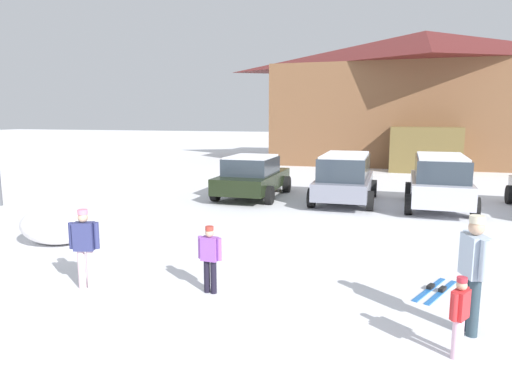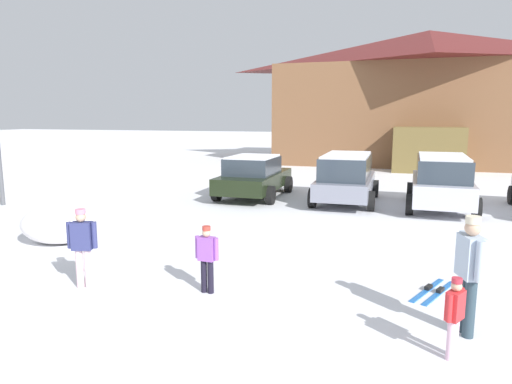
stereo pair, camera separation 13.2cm
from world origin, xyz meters
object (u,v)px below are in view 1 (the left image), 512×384
(parked_silver_wagon, at_px, (440,180))
(skier_child_in_purple_jacket, at_px, (210,256))
(parked_grey_wagon, at_px, (345,176))
(parked_black_sedan, at_px, (252,176))
(pair_of_skis, at_px, (436,290))
(plowed_snow_pile, at_px, (58,225))
(skier_adult_in_blue_parka, at_px, (473,268))
(ski_lodge, at_px, (422,97))
(skier_teen_in_navy_coat, at_px, (84,244))
(skier_child_in_red_jacket, at_px, (460,312))

(parked_silver_wagon, bearing_deg, skier_child_in_purple_jacket, -116.22)
(parked_grey_wagon, height_order, skier_child_in_purple_jacket, parked_grey_wagon)
(parked_black_sedan, bearing_deg, parked_grey_wagon, -1.04)
(pair_of_skis, height_order, plowed_snow_pile, plowed_snow_pile)
(skier_adult_in_blue_parka, relative_size, pair_of_skis, 1.22)
(ski_lodge, xyz_separation_m, parked_black_sedan, (-6.52, -15.57, -3.39))
(skier_child_in_purple_jacket, relative_size, pair_of_skis, 0.85)
(parked_silver_wagon, bearing_deg, skier_teen_in_navy_coat, -125.06)
(skier_child_in_red_jacket, bearing_deg, plowed_snow_pile, 160.98)
(parked_silver_wagon, relative_size, plowed_snow_pile, 2.34)
(pair_of_skis, xyz_separation_m, plowed_snow_pile, (-8.32, 0.64, 0.42))
(skier_child_in_purple_jacket, xyz_separation_m, pair_of_skis, (3.69, 1.19, -0.64))
(parked_grey_wagon, relative_size, skier_child_in_red_jacket, 4.06)
(ski_lodge, relative_size, skier_adult_in_blue_parka, 11.01)
(parked_black_sedan, height_order, pair_of_skis, parked_black_sedan)
(ski_lodge, height_order, plowed_snow_pile, ski_lodge)
(ski_lodge, height_order, parked_black_sedan, ski_lodge)
(pair_of_skis, bearing_deg, parked_silver_wagon, 85.06)
(parked_black_sedan, bearing_deg, ski_lodge, 67.26)
(parked_black_sedan, bearing_deg, skier_adult_in_blue_parka, -57.19)
(skier_teen_in_navy_coat, height_order, pair_of_skis, skier_teen_in_navy_coat)
(ski_lodge, height_order, skier_child_in_red_jacket, ski_lodge)
(parked_silver_wagon, xyz_separation_m, skier_child_in_purple_jacket, (-4.35, -8.84, -0.27))
(ski_lodge, xyz_separation_m, parked_silver_wagon, (-0.09, -15.86, -3.24))
(parked_black_sedan, relative_size, skier_teen_in_navy_coat, 3.00)
(skier_teen_in_navy_coat, bearing_deg, parked_silver_wagon, 54.94)
(plowed_snow_pile, bearing_deg, skier_teen_in_navy_coat, -42.38)
(skier_child_in_purple_jacket, bearing_deg, parked_silver_wagon, 63.78)
(ski_lodge, bearing_deg, skier_child_in_purple_jacket, -100.19)
(skier_adult_in_blue_parka, relative_size, skier_child_in_purple_jacket, 1.43)
(parked_silver_wagon, distance_m, skier_adult_in_blue_parka, 9.16)
(parked_black_sedan, distance_m, skier_adult_in_blue_parka, 11.23)
(parked_grey_wagon, bearing_deg, skier_child_in_purple_jacket, -98.13)
(skier_child_in_purple_jacket, bearing_deg, skier_child_in_red_jacket, -15.83)
(skier_adult_in_blue_parka, relative_size, skier_child_in_red_jacket, 1.59)
(skier_teen_in_navy_coat, xyz_separation_m, pair_of_skis, (5.84, 1.62, -0.77))
(skier_adult_in_blue_parka, distance_m, skier_teen_in_navy_coat, 6.15)
(ski_lodge, height_order, skier_child_in_purple_jacket, ski_lodge)
(parked_black_sedan, distance_m, skier_child_in_purple_jacket, 9.36)
(skier_child_in_red_jacket, distance_m, skier_teen_in_navy_coat, 5.95)
(skier_child_in_red_jacket, height_order, pair_of_skis, skier_child_in_red_jacket)
(parked_black_sedan, xyz_separation_m, parked_silver_wagon, (6.44, -0.29, 0.14))
(parked_grey_wagon, bearing_deg, plowed_snow_pile, -129.28)
(parked_grey_wagon, bearing_deg, parked_black_sedan, 178.96)
(skier_child_in_purple_jacket, relative_size, plowed_snow_pile, 0.64)
(skier_child_in_red_jacket, bearing_deg, parked_black_sedan, 119.83)
(parked_black_sedan, height_order, skier_teen_in_navy_coat, parked_black_sedan)
(parked_silver_wagon, distance_m, skier_teen_in_navy_coat, 11.32)
(parked_grey_wagon, xyz_separation_m, parked_silver_wagon, (3.06, -0.23, 0.02))
(skier_adult_in_blue_parka, xyz_separation_m, pair_of_skis, (-0.31, 1.50, -0.92))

